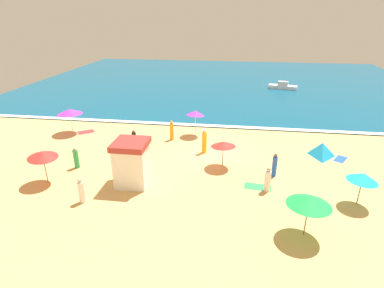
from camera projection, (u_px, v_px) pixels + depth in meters
ground_plane at (212, 154)px, 24.54m from camera, size 60.00×60.00×0.00m
ocean_water at (226, 81)px, 50.00m from camera, size 60.00×44.00×0.10m
wave_breaker_foam at (217, 126)px, 30.24m from camera, size 57.00×0.70×0.01m
lifeguard_cabana at (132, 162)px, 19.76m from camera, size 2.11×2.24×2.95m
beach_umbrella_0 at (42, 155)px, 19.65m from camera, size 2.62×2.61×2.29m
beach_umbrella_1 at (223, 144)px, 21.88m from camera, size 2.48×2.49×2.00m
beach_umbrella_2 at (363, 177)px, 17.40m from camera, size 2.09×2.07×2.09m
beach_umbrella_3 at (195, 113)px, 27.49m from camera, size 2.20×2.22×2.39m
beach_umbrella_4 at (309, 201)px, 14.85m from camera, size 2.75×2.76×2.29m
beach_umbrella_7 at (70, 112)px, 28.03m from camera, size 3.12×3.11×2.30m
beach_tent at (322, 149)px, 24.17m from camera, size 1.84×2.47×1.02m
beachgoer_0 at (82, 191)px, 18.02m from camera, size 0.54×0.54×1.59m
beachgoer_1 at (274, 166)px, 20.89m from camera, size 0.38×0.38×1.68m
beachgoer_2 at (129, 149)px, 23.39m from camera, size 0.31×0.31×1.63m
beachgoer_3 at (204, 142)px, 24.44m from camera, size 0.47×0.47×1.95m
beachgoer_4 at (268, 180)px, 19.17m from camera, size 0.45×0.45×1.63m
beachgoer_5 at (76, 158)px, 22.08m from camera, size 0.47×0.47×1.61m
beachgoer_6 at (172, 131)px, 26.94m from camera, size 0.41×0.41×1.75m
beachgoer_7 at (134, 141)px, 24.91m from camera, size 0.42×0.42×1.72m
beach_towel_0 at (86, 132)px, 28.97m from camera, size 1.75×1.65×0.01m
beach_towel_1 at (43, 157)px, 23.99m from camera, size 1.60×0.67×0.01m
beach_towel_2 at (340, 159)px, 23.62m from camera, size 1.34×1.54×0.01m
beach_towel_3 at (258, 187)px, 19.87m from camera, size 1.79×1.04×0.01m
small_boat_0 at (283, 86)px, 44.77m from camera, size 4.16×2.08×1.07m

